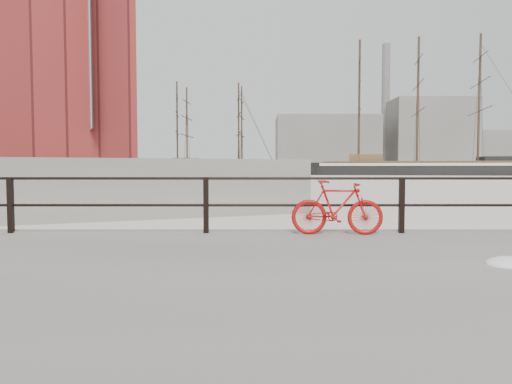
% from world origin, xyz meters
% --- Properties ---
extents(ground, '(400.00, 400.00, 0.00)m').
position_xyz_m(ground, '(0.00, 0.00, 0.00)').
color(ground, white).
rests_on(ground, ground).
extents(far_quay, '(78.44, 148.07, 1.80)m').
position_xyz_m(far_quay, '(-40.00, 72.00, 0.90)').
color(far_quay, gray).
rests_on(far_quay, ground).
extents(guardrail, '(28.00, 0.10, 1.00)m').
position_xyz_m(guardrail, '(0.00, -0.15, 0.85)').
color(guardrail, black).
rests_on(guardrail, promenade).
extents(bicycle, '(1.59, 0.33, 0.95)m').
position_xyz_m(bicycle, '(-1.19, -0.37, 0.83)').
color(bicycle, '#AB0C0B').
rests_on(bicycle, promenade).
extents(barque_black, '(56.31, 27.53, 30.95)m').
position_xyz_m(barque_black, '(32.06, 90.19, 0.00)').
color(barque_black, black).
rests_on(barque_black, ground).
extents(schooner_mid, '(27.48, 14.16, 19.18)m').
position_xyz_m(schooner_mid, '(-12.00, 81.48, 0.00)').
color(schooner_mid, silver).
rests_on(schooner_mid, ground).
extents(schooner_left, '(23.74, 12.35, 17.56)m').
position_xyz_m(schooner_left, '(-10.49, 77.80, 0.00)').
color(schooner_left, beige).
rests_on(schooner_left, ground).
extents(apartment_mustard, '(26.02, 22.15, 22.20)m').
position_xyz_m(apartment_mustard, '(-29.49, 40.65, 12.90)').
color(apartment_mustard, gold).
rests_on(apartment_mustard, far_quay).
extents(apartment_cream, '(24.16, 21.40, 21.20)m').
position_xyz_m(apartment_cream, '(-38.11, 61.98, 12.40)').
color(apartment_cream, beige).
rests_on(apartment_cream, far_quay).
extents(apartment_grey, '(26.02, 22.15, 23.20)m').
position_xyz_m(apartment_grey, '(-46.35, 82.38, 13.40)').
color(apartment_grey, '#A0A09B').
rests_on(apartment_grey, far_quay).
extents(apartment_brick, '(27.87, 22.90, 21.20)m').
position_xyz_m(apartment_brick, '(-54.97, 103.70, 12.40)').
color(apartment_brick, brown).
rests_on(apartment_brick, far_quay).
extents(industrial_west, '(32.00, 18.00, 18.00)m').
position_xyz_m(industrial_west, '(20.00, 140.00, 9.00)').
color(industrial_west, gray).
rests_on(industrial_west, ground).
extents(industrial_mid, '(26.00, 20.00, 24.00)m').
position_xyz_m(industrial_mid, '(55.00, 145.00, 12.00)').
color(industrial_mid, gray).
rests_on(industrial_mid, ground).
extents(industrial_east, '(20.00, 16.00, 14.00)m').
position_xyz_m(industrial_east, '(78.00, 150.00, 7.00)').
color(industrial_east, gray).
rests_on(industrial_east, ground).
extents(smokestack, '(2.80, 2.80, 44.00)m').
position_xyz_m(smokestack, '(42.00, 150.00, 22.00)').
color(smokestack, gray).
rests_on(smokestack, ground).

